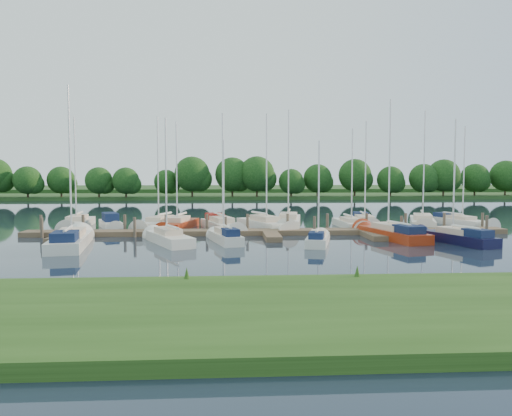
{
  "coord_description": "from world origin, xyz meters",
  "views": [
    {
      "loc": [
        -3.53,
        -33.12,
        5.11
      ],
      "look_at": [
        -1.07,
        8.0,
        2.2
      ],
      "focal_mm": 35.0,
      "sensor_mm": 36.0,
      "label": 1
    }
  ],
  "objects": [
    {
      "name": "sailboat_n_5",
      "position": [
        -0.04,
        11.68,
        0.29
      ],
      "size": [
        4.72,
        8.23,
        10.84
      ],
      "rotation": [
        0.0,
        0.0,
        3.56
      ],
      "color": "silver",
      "rests_on": "ground"
    },
    {
      "name": "far_shore",
      "position": [
        0.0,
        75.0,
        0.3
      ],
      "size": [
        180.0,
        30.0,
        0.6
      ],
      "primitive_type": "cube",
      "color": "#23471B",
      "rests_on": "ground"
    },
    {
      "name": "sailboat_n_4",
      "position": [
        -3.97,
        11.31,
        0.34
      ],
      "size": [
        3.93,
        8.39,
        10.77
      ],
      "rotation": [
        0.0,
        0.0,
        3.43
      ],
      "color": "silver",
      "rests_on": "ground"
    },
    {
      "name": "motorboat",
      "position": [
        -14.24,
        13.56,
        0.36
      ],
      "size": [
        3.1,
        5.45,
        1.76
      ],
      "rotation": [
        0.0,
        0.0,
        3.5
      ],
      "color": "silver",
      "rests_on": "ground"
    },
    {
      "name": "treeline",
      "position": [
        3.77,
        62.18,
        4.03
      ],
      "size": [
        146.03,
        9.39,
        8.13
      ],
      "color": "#38281C",
      "rests_on": "ground"
    },
    {
      "name": "sailboat_n_2",
      "position": [
        -9.74,
        13.63,
        0.27
      ],
      "size": [
        3.98,
        8.4,
        10.64
      ],
      "rotation": [
        0.0,
        0.0,
        2.84
      ],
      "color": "silver",
      "rests_on": "ground"
    },
    {
      "name": "sailboat_s_2",
      "position": [
        -3.63,
        3.28,
        0.33
      ],
      "size": [
        2.65,
        6.03,
        7.92
      ],
      "rotation": [
        0.0,
        0.0,
        0.26
      ],
      "color": "silver",
      "rests_on": "ground"
    },
    {
      "name": "sailboat_s_1",
      "position": [
        -7.76,
        3.02,
        0.28
      ],
      "size": [
        4.18,
        7.13,
        9.48
      ],
      "rotation": [
        0.0,
        0.0,
        0.43
      ],
      "color": "silver",
      "rests_on": "ground"
    },
    {
      "name": "sailboat_s_5",
      "position": [
        13.2,
        1.92,
        0.33
      ],
      "size": [
        3.53,
        7.27,
        9.41
      ],
      "rotation": [
        0.0,
        0.0,
        0.31
      ],
      "color": "black",
      "rests_on": "ground"
    },
    {
      "name": "ground",
      "position": [
        0.0,
        0.0,
        0.0
      ],
      "size": [
        260.0,
        260.0,
        0.0
      ],
      "primitive_type": "plane",
      "color": "#192032",
      "rests_on": "ground"
    },
    {
      "name": "sailboat_n_3",
      "position": [
        -7.89,
        12.09,
        0.28
      ],
      "size": [
        3.26,
        7.86,
        10.08
      ],
      "rotation": [
        0.0,
        0.0,
        2.92
      ],
      "color": "maroon",
      "rests_on": "ground"
    },
    {
      "name": "sailboat_n_6",
      "position": [
        2.44,
        14.37,
        0.28
      ],
      "size": [
        3.35,
        9.1,
        11.55
      ],
      "rotation": [
        0.0,
        0.0,
        2.98
      ],
      "color": "silver",
      "rests_on": "ground"
    },
    {
      "name": "sailboat_n_7",
      "position": [
        8.04,
        12.45,
        0.27
      ],
      "size": [
        1.98,
        7.51,
        9.52
      ],
      "rotation": [
        0.0,
        0.0,
        3.17
      ],
      "color": "silver",
      "rests_on": "ground"
    },
    {
      "name": "sailboat_n_9",
      "position": [
        15.18,
        13.22,
        0.28
      ],
      "size": [
        4.48,
        8.89,
        11.36
      ],
      "rotation": [
        0.0,
        0.0,
        2.81
      ],
      "color": "silver",
      "rests_on": "ground"
    },
    {
      "name": "sailboat_s_4",
      "position": [
        9.24,
        4.59,
        0.33
      ],
      "size": [
        3.63,
        8.86,
        11.2
      ],
      "rotation": [
        0.0,
        0.0,
        0.22
      ],
      "color": "maroon",
      "rests_on": "ground"
    },
    {
      "name": "sailboat_s_0",
      "position": [
        -14.31,
        1.9,
        0.33
      ],
      "size": [
        3.29,
        9.19,
        11.6
      ],
      "rotation": [
        0.0,
        0.0,
        0.15
      ],
      "color": "silver",
      "rests_on": "ground"
    },
    {
      "name": "mooring_pilings",
      "position": [
        0.0,
        8.43,
        0.6
      ],
      "size": [
        38.24,
        2.84,
        2.0
      ],
      "color": "#473D33",
      "rests_on": "ground"
    },
    {
      "name": "sailboat_n_10",
      "position": [
        19.29,
        14.16,
        0.3
      ],
      "size": [
        3.61,
        7.89,
        9.9
      ],
      "rotation": [
        0.0,
        0.0,
        3.42
      ],
      "color": "silver",
      "rests_on": "ground"
    },
    {
      "name": "sailboat_s_3",
      "position": [
        3.02,
        2.01,
        0.31
      ],
      "size": [
        2.64,
        6.0,
        7.73
      ],
      "rotation": [
        0.0,
        0.0,
        -0.26
      ],
      "color": "silver",
      "rests_on": "ground"
    },
    {
      "name": "sailboat_n_0",
      "position": [
        -17.5,
        14.24,
        0.28
      ],
      "size": [
        2.56,
        8.41,
        10.68
      ],
      "rotation": [
        0.0,
        0.0,
        3.22
      ],
      "color": "silver",
      "rests_on": "ground"
    },
    {
      "name": "distant_hill",
      "position": [
        0.0,
        100.0,
        0.7
      ],
      "size": [
        220.0,
        40.0,
        1.4
      ],
      "primitive_type": "cube",
      "color": "#2D5023",
      "rests_on": "ground"
    },
    {
      "name": "dock",
      "position": [
        0.0,
        7.31,
        0.2
      ],
      "size": [
        40.0,
        6.0,
        0.4
      ],
      "color": "brown",
      "rests_on": "ground"
    },
    {
      "name": "near_bank",
      "position": [
        0.0,
        -16.0,
        0.25
      ],
      "size": [
        90.0,
        10.0,
        0.5
      ],
      "primitive_type": "cube",
      "color": "#1F4112",
      "rests_on": "ground"
    },
    {
      "name": "sailboat_n_8",
      "position": [
        9.96,
        14.79,
        0.31
      ],
      "size": [
        2.82,
        8.35,
        10.42
      ],
      "rotation": [
        0.0,
        0.0,
        3.02
      ],
      "color": "silver",
      "rests_on": "ground"
    }
  ]
}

